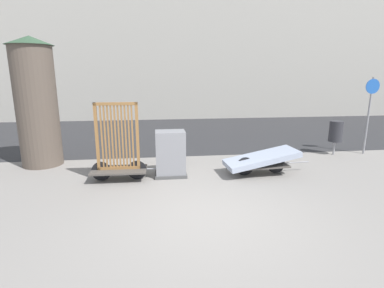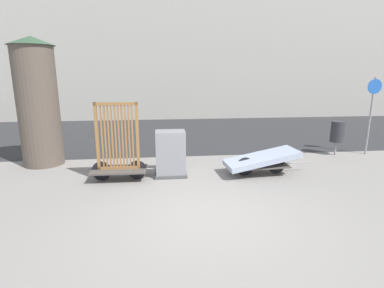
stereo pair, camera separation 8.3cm
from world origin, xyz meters
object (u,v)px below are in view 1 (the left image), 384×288
object	(u,v)px
bike_cart_with_mattress	(261,160)
advertising_column	(36,102)
bike_cart_with_bedframe	(119,154)
sign_post	(370,107)
utility_cabinet	(171,155)
trash_bin	(336,132)

from	to	relation	value
bike_cart_with_mattress	advertising_column	world-z (taller)	advertising_column
bike_cart_with_bedframe	sign_post	distance (m)	7.88
advertising_column	sign_post	bearing A→B (deg)	-0.04
bike_cart_with_bedframe	utility_cabinet	distance (m)	1.28
bike_cart_with_mattress	trash_bin	size ratio (longest dim) A/B	2.12
bike_cart_with_bedframe	trash_bin	bearing A→B (deg)	14.21
bike_cart_with_bedframe	bike_cart_with_mattress	size ratio (longest dim) A/B	0.88
bike_cart_with_mattress	trash_bin	xyz separation A→B (m)	(3.01, 1.58, 0.37)
advertising_column	utility_cabinet	bearing A→B (deg)	-21.44
utility_cabinet	trash_bin	bearing A→B (deg)	14.83
trash_bin	advertising_column	distance (m)	9.02
trash_bin	bike_cart_with_mattress	bearing A→B (deg)	-152.29
utility_cabinet	trash_bin	world-z (taller)	utility_cabinet
utility_cabinet	trash_bin	size ratio (longest dim) A/B	1.07
sign_post	advertising_column	size ratio (longest dim) A/B	0.69
bike_cart_with_bedframe	bike_cart_with_mattress	world-z (taller)	bike_cart_with_bedframe
trash_bin	sign_post	distance (m)	1.31
bike_cart_with_bedframe	advertising_column	size ratio (longest dim) A/B	0.58
bike_cart_with_mattress	utility_cabinet	xyz separation A→B (m)	(-2.34, 0.17, 0.15)
bike_cart_with_mattress	trash_bin	world-z (taller)	trash_bin
bike_cart_with_bedframe	advertising_column	distance (m)	3.04
bike_cart_with_bedframe	utility_cabinet	size ratio (longest dim) A/B	1.74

